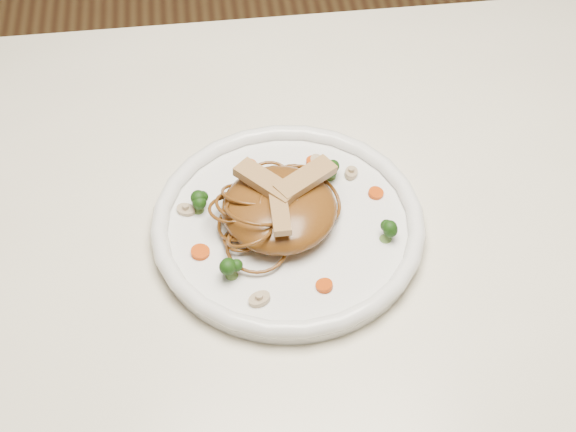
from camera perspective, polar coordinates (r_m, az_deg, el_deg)
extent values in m
cube|color=white|center=(1.00, 3.31, -1.15)|extent=(1.20, 0.80, 0.04)
cylinder|color=white|center=(0.97, 0.00, -0.85)|extent=(0.35, 0.35, 0.02)
ellipsoid|color=brown|center=(0.95, -0.59, 0.49)|extent=(0.17, 0.17, 0.04)
cube|color=tan|center=(0.94, 1.17, 2.49)|extent=(0.08, 0.06, 0.01)
cube|color=tan|center=(0.94, -1.49, 2.27)|extent=(0.07, 0.07, 0.01)
cube|color=tan|center=(0.91, -0.53, 0.20)|extent=(0.02, 0.06, 0.01)
cylinder|color=#BA4006|center=(1.03, 1.83, 3.65)|extent=(0.03, 0.03, 0.00)
cylinder|color=#BA4006|center=(0.94, -5.89, -2.42)|extent=(0.02, 0.02, 0.00)
cylinder|color=#BA4006|center=(1.00, 5.89, 1.53)|extent=(0.02, 0.02, 0.00)
cylinder|color=#BA4006|center=(1.02, -2.60, 3.43)|extent=(0.02, 0.02, 0.00)
cylinder|color=#BA4006|center=(0.91, 2.44, -4.67)|extent=(0.02, 0.02, 0.00)
cylinder|color=#C0AE90|center=(0.90, -1.93, -5.58)|extent=(0.03, 0.03, 0.01)
cylinder|color=#C0AE90|center=(1.01, 4.24, 2.89)|extent=(0.03, 0.03, 0.01)
cylinder|color=#C0AE90|center=(0.98, -6.83, 0.41)|extent=(0.03, 0.03, 0.01)
cylinder|color=#C0AE90|center=(1.02, 2.02, 3.61)|extent=(0.03, 0.03, 0.01)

